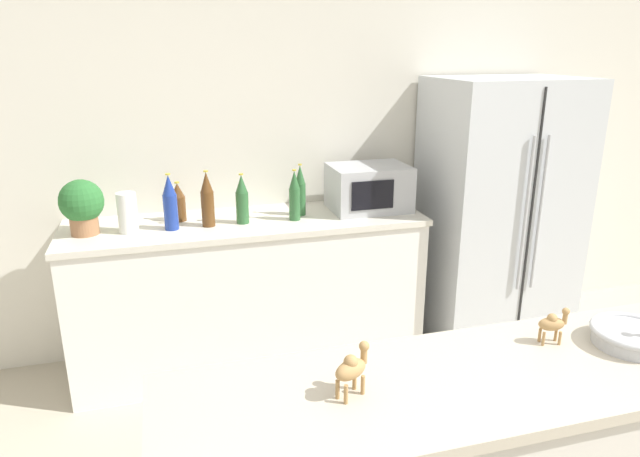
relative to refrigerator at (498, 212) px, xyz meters
name	(u,v)px	position (x,y,z in m)	size (l,w,h in m)	color
wall_back	(307,150)	(-1.20, 0.39, 0.41)	(8.00, 0.06, 2.55)	silver
back_counter	(250,292)	(-1.66, 0.06, -0.40)	(2.12, 0.63, 0.94)	white
refrigerator	(498,212)	(0.00, 0.00, 0.00)	(0.92, 0.72, 1.74)	silver
potted_plant	(82,205)	(-2.55, 0.04, 0.24)	(0.24, 0.24, 0.31)	#9E6B47
paper_towel_roll	(127,213)	(-2.32, 0.01, 0.18)	(0.11, 0.11, 0.22)	white
microwave	(369,188)	(-0.89, 0.08, 0.21)	(0.48, 0.37, 0.28)	#B2B5BA
back_bottle_0	(178,202)	(-2.04, 0.16, 0.18)	(0.08, 0.08, 0.23)	brown
back_bottle_1	(300,191)	(-1.33, 0.08, 0.22)	(0.07, 0.07, 0.32)	#2D6033
back_bottle_2	(295,196)	(-1.38, -0.01, 0.21)	(0.07, 0.07, 0.30)	#2D6033
back_bottle_3	(242,200)	(-1.69, 0.01, 0.21)	(0.07, 0.07, 0.29)	#2D6033
back_bottle_4	(207,200)	(-1.89, 0.01, 0.22)	(0.07, 0.07, 0.32)	brown
back_bottle_5	(170,203)	(-2.09, 0.00, 0.22)	(0.08, 0.08, 0.32)	navy
fruit_bowl	(631,336)	(-0.72, -1.87, 0.17)	(0.25, 0.25, 0.06)	#B7BABF
camel_figurine	(553,323)	(-0.96, -1.79, 0.21)	(0.10, 0.06, 0.12)	#A87F4C
camel_figurine_second	(352,368)	(-1.67, -1.89, 0.23)	(0.12, 0.09, 0.15)	#A87F4C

